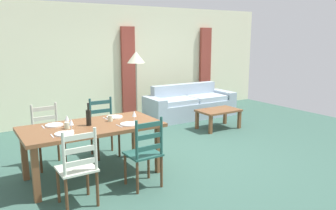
{
  "coord_description": "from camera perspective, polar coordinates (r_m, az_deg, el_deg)",
  "views": [
    {
      "loc": [
        -3.0,
        -4.35,
        1.96
      ],
      "look_at": [
        0.17,
        0.67,
        0.75
      ],
      "focal_mm": 35.92,
      "sensor_mm": 36.0,
      "label": 1
    }
  ],
  "objects": [
    {
      "name": "dining_table",
      "position": [
        4.83,
        -12.75,
        -4.35
      ],
      "size": [
        1.9,
        0.96,
        0.75
      ],
      "color": "brown",
      "rests_on": "ground_plane"
    },
    {
      "name": "dining_chair_far_left",
      "position": [
        5.46,
        -19.72,
        -4.94
      ],
      "size": [
        0.44,
        0.42,
        0.96
      ],
      "color": "beige",
      "rests_on": "ground_plane"
    },
    {
      "name": "wine_glass_near_right",
      "position": [
        4.89,
        -5.75,
        -1.54
      ],
      "size": [
        0.06,
        0.06,
        0.16
      ],
      "color": "white",
      "rests_on": "dining_table"
    },
    {
      "name": "wine_glass_near_left",
      "position": [
        4.57,
        -16.1,
        -2.87
      ],
      "size": [
        0.06,
        0.06,
        0.16
      ],
      "color": "white",
      "rests_on": "dining_table"
    },
    {
      "name": "ground_plane",
      "position": [
        5.64,
        2.25,
        -8.94
      ],
      "size": [
        9.6,
        9.6,
        0.02
      ],
      "primitive_type": "cube",
      "color": "#35584C"
    },
    {
      "name": "dinner_plate_far_right",
      "position": [
        5.19,
        -9.05,
        -2.01
      ],
      "size": [
        0.24,
        0.24,
        0.02
      ],
      "primitive_type": "cylinder",
      "color": "white",
      "rests_on": "dining_table"
    },
    {
      "name": "curtain_panel_right",
      "position": [
        9.64,
        6.31,
        6.35
      ],
      "size": [
        0.35,
        0.08,
        2.2
      ],
      "primitive_type": "cube",
      "color": "brown",
      "rests_on": "ground_plane"
    },
    {
      "name": "dining_chair_near_left",
      "position": [
        4.07,
        -15.05,
        -10.25
      ],
      "size": [
        0.42,
        0.4,
        0.96
      ],
      "color": "silver",
      "rests_on": "ground_plane"
    },
    {
      "name": "coffee_cup_primary",
      "position": [
        4.97,
        -9.78,
        -2.22
      ],
      "size": [
        0.07,
        0.07,
        0.09
      ],
      "primitive_type": "cylinder",
      "color": "beige",
      "rests_on": "dining_table"
    },
    {
      "name": "wine_bottle",
      "position": [
        4.78,
        -13.33,
        -2.02
      ],
      "size": [
        0.07,
        0.07,
        0.32
      ],
      "color": "black",
      "rests_on": "dining_table"
    },
    {
      "name": "dinner_plate_near_right",
      "position": [
        4.75,
        -6.65,
        -3.22
      ],
      "size": [
        0.24,
        0.24,
        0.02
      ],
      "primitive_type": "cylinder",
      "color": "white",
      "rests_on": "dining_table"
    },
    {
      "name": "fork_far_right",
      "position": [
        5.14,
        -10.59,
        -2.28
      ],
      "size": [
        0.03,
        0.17,
        0.01
      ],
      "primitive_type": "cube",
      "rotation": [
        0.0,
        0.0,
        0.06
      ],
      "color": "silver",
      "rests_on": "dining_table"
    },
    {
      "name": "dinner_plate_near_left",
      "position": [
        4.45,
        -17.18,
        -4.68
      ],
      "size": [
        0.24,
        0.24,
        0.02
      ],
      "primitive_type": "cylinder",
      "color": "white",
      "rests_on": "dining_table"
    },
    {
      "name": "fork_far_left",
      "position": [
        4.89,
        -20.43,
        -3.52
      ],
      "size": [
        0.02,
        0.17,
        0.01
      ],
      "primitive_type": "cube",
      "rotation": [
        0.0,
        0.0,
        -0.02
      ],
      "color": "silver",
      "rests_on": "dining_table"
    },
    {
      "name": "couch",
      "position": [
        8.33,
        3.6,
        -0.05
      ],
      "size": [
        2.29,
        0.84,
        0.8
      ],
      "color": "#A0B1C0",
      "rests_on": "ground_plane"
    },
    {
      "name": "fork_near_right",
      "position": [
        4.69,
        -8.3,
        -3.53
      ],
      "size": [
        0.03,
        0.17,
        0.01
      ],
      "primitive_type": "cube",
      "rotation": [
        0.0,
        0.0,
        0.09
      ],
      "color": "silver",
      "rests_on": "dining_table"
    },
    {
      "name": "curtain_panel_left",
      "position": [
        8.36,
        -6.73,
        5.55
      ],
      "size": [
        0.35,
        0.08,
        2.2
      ],
      "primitive_type": "cube",
      "color": "brown",
      "rests_on": "ground_plane"
    },
    {
      "name": "standing_lamp",
      "position": [
        7.63,
        -5.44,
        7.34
      ],
      "size": [
        0.4,
        0.4,
        1.64
      ],
      "color": "#332D28",
      "rests_on": "ground_plane"
    },
    {
      "name": "wine_glass_far_left",
      "position": [
        4.81,
        -16.78,
        -2.19
      ],
      "size": [
        0.06,
        0.06,
        0.16
      ],
      "color": "white",
      "rests_on": "dining_table"
    },
    {
      "name": "wall_far",
      "position": [
        8.24,
        -10.89,
        7.08
      ],
      "size": [
        9.6,
        0.16,
        2.7
      ],
      "primitive_type": "cube",
      "color": "beige",
      "rests_on": "ground_plane"
    },
    {
      "name": "coffee_cup_secondary",
      "position": [
        4.7,
        -16.76,
        -3.35
      ],
      "size": [
        0.07,
        0.07,
        0.09
      ],
      "primitive_type": "cylinder",
      "color": "beige",
      "rests_on": "dining_table"
    },
    {
      "name": "coffee_table",
      "position": [
        7.32,
        8.55,
        -1.27
      ],
      "size": [
        0.9,
        0.56,
        0.42
      ],
      "color": "brown",
      "rests_on": "ground_plane"
    },
    {
      "name": "dining_chair_far_right",
      "position": [
        5.72,
        -10.86,
        -3.72
      ],
      "size": [
        0.44,
        0.42,
        0.96
      ],
      "color": "#255351",
      "rests_on": "ground_plane"
    },
    {
      "name": "dining_chair_near_right",
      "position": [
        4.43,
        -3.94,
        -8.09
      ],
      "size": [
        0.43,
        0.41,
        0.96
      ],
      "color": "#25564D",
      "rests_on": "ground_plane"
    },
    {
      "name": "dinner_plate_far_left",
      "position": [
        4.92,
        -18.73,
        -3.24
      ],
      "size": [
        0.24,
        0.24,
        0.02
      ],
      "primitive_type": "cylinder",
      "color": "white",
      "rests_on": "dining_table"
    },
    {
      "name": "fork_near_left",
      "position": [
        4.42,
        -19.05,
        -5.0
      ],
      "size": [
        0.02,
        0.17,
        0.01
      ],
      "primitive_type": "cube",
      "rotation": [
        0.0,
        0.0,
        -0.04
      ],
      "color": "silver",
      "rests_on": "dining_table"
    }
  ]
}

